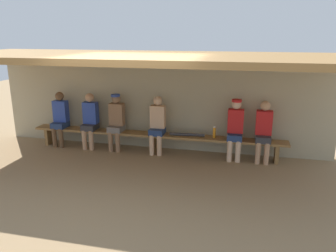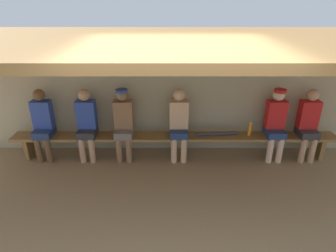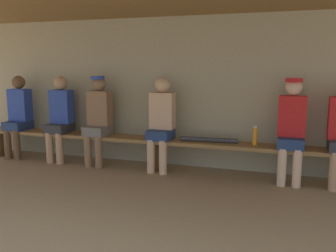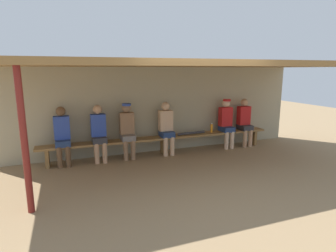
{
  "view_description": "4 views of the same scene",
  "coord_description": "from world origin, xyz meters",
  "views": [
    {
      "loc": [
        2.01,
        -5.61,
        2.72
      ],
      "look_at": [
        0.45,
        1.07,
        0.8
      ],
      "focal_mm": 35.73,
      "sensor_mm": 36.0,
      "label": 1
    },
    {
      "loc": [
        -0.12,
        -3.33,
        2.92
      ],
      "look_at": [
        -0.13,
        1.34,
        0.75
      ],
      "focal_mm": 31.47,
      "sensor_mm": 36.0,
      "label": 2
    },
    {
      "loc": [
        1.81,
        -3.3,
        1.51
      ],
      "look_at": [
        0.33,
        1.13,
        0.73
      ],
      "focal_mm": 39.22,
      "sensor_mm": 36.0,
      "label": 3
    },
    {
      "loc": [
        -2.31,
        -4.97,
        2.14
      ],
      "look_at": [
        0.0,
        1.22,
        0.8
      ],
      "focal_mm": 29.89,
      "sensor_mm": 36.0,
      "label": 4
    }
  ],
  "objects": [
    {
      "name": "support_post",
      "position": [
        -2.89,
        -0.55,
        1.1
      ],
      "size": [
        0.1,
        0.1,
        2.2
      ],
      "primitive_type": "cylinder",
      "color": "maroon",
      "rests_on": "ground"
    },
    {
      "name": "player_middle",
      "position": [
        0.08,
        1.55,
        0.73
      ],
      "size": [
        0.34,
        0.42,
        1.34
      ],
      "color": "navy",
      "rests_on": "ground"
    },
    {
      "name": "bench",
      "position": [
        0.0,
        1.55,
        0.39
      ],
      "size": [
        6.0,
        0.36,
        0.46
      ],
      "color": "olive",
      "rests_on": "ground"
    },
    {
      "name": "player_in_blue",
      "position": [
        -1.6,
        1.55,
        0.73
      ],
      "size": [
        0.34,
        0.42,
        1.34
      ],
      "color": "#333338",
      "rests_on": "ground"
    },
    {
      "name": "ground_plane",
      "position": [
        0.0,
        0.0,
        0.0
      ],
      "size": [
        24.0,
        24.0,
        0.0
      ],
      "primitive_type": "plane",
      "color": "#937754"
    },
    {
      "name": "player_rightmost",
      "position": [
        2.44,
        1.55,
        0.73
      ],
      "size": [
        0.34,
        0.42,
        1.34
      ],
      "color": "#333338",
      "rests_on": "ground"
    },
    {
      "name": "back_wall",
      "position": [
        0.0,
        2.0,
        1.1
      ],
      "size": [
        8.0,
        0.2,
        2.2
      ],
      "primitive_type": "cube",
      "color": "tan",
      "rests_on": "ground"
    },
    {
      "name": "player_in_white",
      "position": [
        -0.93,
        1.55,
        0.75
      ],
      "size": [
        0.34,
        0.42,
        1.34
      ],
      "color": "slate",
      "rests_on": "ground"
    },
    {
      "name": "dugout_roof",
      "position": [
        0.0,
        0.7,
        2.26
      ],
      "size": [
        8.0,
        2.8,
        0.12
      ],
      "primitive_type": "cube",
      "color": "olive",
      "rests_on": "back_wall"
    },
    {
      "name": "player_near_post",
      "position": [
        1.84,
        1.55,
        0.75
      ],
      "size": [
        0.34,
        0.42,
        1.34
      ],
      "color": "navy",
      "rests_on": "ground"
    },
    {
      "name": "player_leftmost",
      "position": [
        -2.4,
        1.55,
        0.73
      ],
      "size": [
        0.34,
        0.42,
        1.34
      ],
      "color": "navy",
      "rests_on": "ground"
    },
    {
      "name": "water_bottle_green",
      "position": [
        1.39,
        1.56,
        0.58
      ],
      "size": [
        0.06,
        0.06,
        0.26
      ],
      "color": "orange",
      "rests_on": "bench"
    },
    {
      "name": "baseball_bat",
      "position": [
        0.78,
        1.55,
        0.49
      ],
      "size": [
        0.8,
        0.13,
        0.07
      ],
      "primitive_type": "cylinder",
      "rotation": [
        0.0,
        1.57,
        0.08
      ],
      "color": "#333338",
      "rests_on": "bench"
    }
  ]
}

